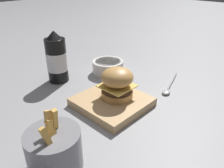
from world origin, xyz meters
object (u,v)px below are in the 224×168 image
Objects in this scene: burger at (117,83)px; fries_basket at (54,150)px; serving_board at (112,102)px; side_bowl at (108,66)px; spoon at (169,88)px; ketchup_bottle at (57,59)px.

fries_basket reaches higher than burger.
side_bowl is (-0.19, 0.17, 0.01)m from serving_board.
serving_board is 1.59× the size of side_bowl.
burger is 0.25m from side_bowl.
burger is 0.22m from spoon.
ketchup_bottle is at bearing -173.90° from burger.
ketchup_bottle reaches higher than spoon.
ketchup_bottle is (-0.28, -0.03, 0.01)m from burger.
burger is at bearing 76.22° from serving_board.
ketchup_bottle is at bearing -115.41° from side_bowl.
spoon is (0.34, 0.23, -0.08)m from ketchup_bottle.
serving_board is 0.06m from burger.
side_bowl is (0.09, 0.18, -0.06)m from ketchup_bottle.
burger is at bearing 105.28° from fries_basket.
spoon is (-0.01, 0.47, -0.04)m from fries_basket.
fries_basket is 0.75× the size of spoon.
side_bowl is (-0.26, 0.43, -0.02)m from fries_basket.
fries_basket is 1.09× the size of side_bowl.
ketchup_bottle is (-0.27, -0.01, 0.07)m from serving_board.
ketchup_bottle is 1.53× the size of side_bowl.
side_bowl is at bearing 141.33° from burger.
fries_basket is at bearing -72.79° from serving_board.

